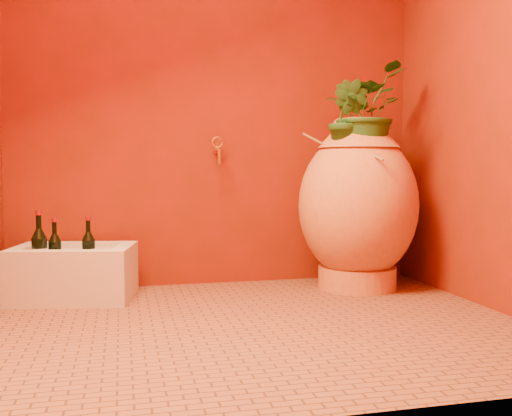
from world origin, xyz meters
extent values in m
plane|color=brown|center=(0.00, 0.00, 0.00)|extent=(2.50, 2.50, 0.00)
cube|color=#5D1C05|center=(0.00, 1.00, 1.25)|extent=(2.50, 0.02, 2.50)
cube|color=#5D1C05|center=(1.25, 0.00, 1.25)|extent=(0.02, 2.00, 2.50)
cylinder|color=#C67B37|center=(0.79, 0.65, 0.07)|extent=(0.62, 0.62, 0.13)
ellipsoid|color=#C67B37|center=(0.79, 0.65, 0.50)|extent=(0.94, 0.94, 0.89)
cone|color=#C67B37|center=(0.79, 0.65, 0.91)|extent=(0.64, 0.64, 0.13)
torus|color=#C67B37|center=(0.79, 0.65, 0.99)|extent=(0.40, 0.40, 0.06)
cylinder|color=olive|center=(0.71, 0.60, 0.78)|extent=(0.52, 0.20, 0.29)
cylinder|color=olive|center=(0.77, 0.53, 0.82)|extent=(0.02, 0.49, 0.13)
cylinder|color=olive|center=(0.89, 0.57, 0.84)|extent=(0.16, 0.35, 0.26)
cube|color=beige|center=(-0.85, 0.73, 0.13)|extent=(0.70, 0.54, 0.27)
cube|color=beige|center=(-0.85, 0.91, 0.28)|extent=(0.64, 0.20, 0.03)
cube|color=beige|center=(-0.85, 0.56, 0.28)|extent=(0.64, 0.20, 0.03)
cube|color=beige|center=(-1.13, 0.73, 0.28)|extent=(0.13, 0.28, 0.03)
cube|color=beige|center=(-0.57, 0.73, 0.28)|extent=(0.13, 0.28, 0.03)
cylinder|color=black|center=(-0.94, 0.70, 0.24)|extent=(0.07, 0.07, 0.16)
cone|color=black|center=(-0.94, 0.70, 0.35)|extent=(0.07, 0.07, 0.05)
cylinder|color=black|center=(-0.94, 0.70, 0.40)|extent=(0.02, 0.02, 0.06)
cylinder|color=maroon|center=(-0.94, 0.70, 0.44)|extent=(0.03, 0.03, 0.02)
cylinder|color=silver|center=(-0.94, 0.70, 0.24)|extent=(0.07, 0.07, 0.07)
cylinder|color=black|center=(-1.01, 0.65, 0.26)|extent=(0.08, 0.08, 0.19)
cone|color=black|center=(-1.01, 0.65, 0.38)|extent=(0.08, 0.08, 0.05)
cylinder|color=black|center=(-1.01, 0.65, 0.44)|extent=(0.03, 0.03, 0.07)
cylinder|color=maroon|center=(-1.01, 0.65, 0.49)|extent=(0.03, 0.03, 0.03)
cylinder|color=silver|center=(-1.01, 0.65, 0.26)|extent=(0.08, 0.08, 0.08)
cylinder|color=black|center=(-0.77, 0.70, 0.25)|extent=(0.07, 0.07, 0.17)
cone|color=black|center=(-0.77, 0.70, 0.35)|extent=(0.07, 0.07, 0.05)
cylinder|color=black|center=(-0.77, 0.70, 0.41)|extent=(0.02, 0.02, 0.06)
cylinder|color=maroon|center=(-0.77, 0.70, 0.45)|extent=(0.03, 0.03, 0.02)
cylinder|color=silver|center=(-0.77, 0.70, 0.25)|extent=(0.07, 0.07, 0.07)
cylinder|color=#B38029|center=(-0.02, 0.93, 0.83)|extent=(0.02, 0.14, 0.02)
cylinder|color=#B38029|center=(-0.02, 0.86, 0.79)|extent=(0.02, 0.02, 0.08)
torus|color=#B38029|center=(-0.02, 0.93, 0.88)|extent=(0.07, 0.01, 0.07)
cylinder|color=#B38029|center=(-0.02, 0.93, 0.85)|extent=(0.01, 0.01, 0.05)
imported|color=#1D4E1B|center=(0.80, 0.62, 1.05)|extent=(0.66, 0.65, 0.55)
imported|color=#1D4E1B|center=(0.68, 0.56, 1.00)|extent=(0.29, 0.30, 0.43)
camera|label=1|loc=(-0.59, -2.51, 0.72)|focal=40.00mm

